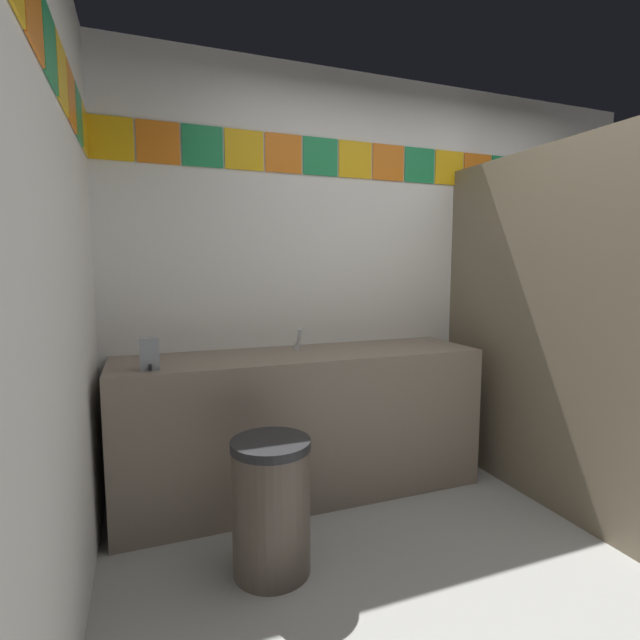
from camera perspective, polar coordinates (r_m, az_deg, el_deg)
name	(u,v)px	position (r m, az deg, el deg)	size (l,w,h in m)	color
ground_plane	(594,599)	(2.50, 30.29, -27.21)	(8.47, 8.47, 0.00)	#9E9E99
wall_back	(399,274)	(3.34, 9.52, 5.48)	(3.85, 0.09, 2.59)	white
wall_side	(9,289)	(1.30, -33.55, 3.11)	(0.09, 3.16, 2.59)	white
vanity_counter	(303,422)	(2.86, -2.10, -12.32)	(2.12, 0.56, 0.85)	gray
faucet_center	(298,342)	(2.83, -2.71, -2.66)	(0.04, 0.10, 0.14)	silver
soap_dispenser	(150,354)	(2.44, -19.98, -3.87)	(0.09, 0.09, 0.16)	gray
stall_divider	(593,331)	(2.92, 30.22, -1.15)	(0.92, 1.52, 2.02)	#726651
toilet	(541,414)	(3.76, 25.20, -10.30)	(0.39, 0.49, 0.74)	white
trash_bin	(271,506)	(2.23, -5.93, -21.54)	(0.35, 0.35, 0.60)	brown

